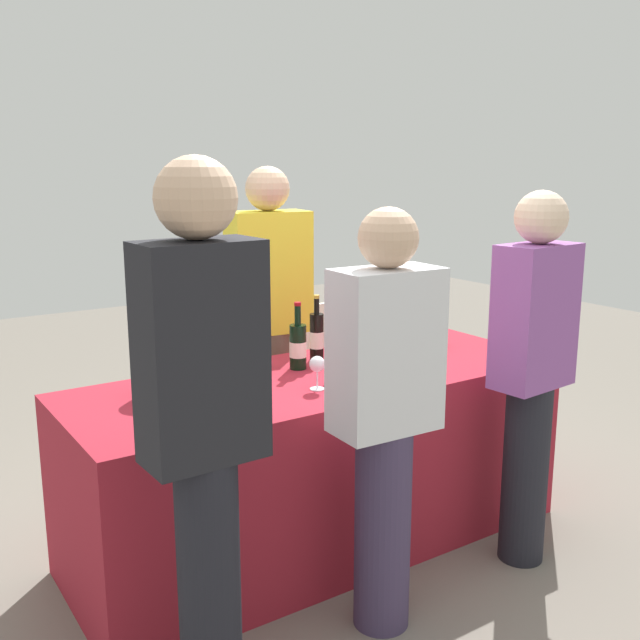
{
  "coord_description": "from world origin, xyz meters",
  "views": [
    {
      "loc": [
        -1.72,
        -2.58,
        1.72
      ],
      "look_at": [
        0.0,
        0.0,
        1.04
      ],
      "focal_mm": 41.1,
      "sensor_mm": 36.0,
      "label": 1
    }
  ],
  "objects_px": {
    "wine_bottle_0": "(235,353)",
    "guest_2": "(532,365)",
    "wine_glass_3": "(394,352)",
    "guest_0": "(204,423)",
    "wine_bottle_5": "(375,327)",
    "wine_bottle_1": "(255,349)",
    "wine_glass_1": "(317,366)",
    "guest_1": "(385,410)",
    "menu_board": "(331,370)",
    "wine_bottle_3": "(317,337)",
    "ice_bucket": "(165,368)",
    "server_pouring": "(269,316)",
    "wine_bottle_2": "(298,346)",
    "wine_glass_2": "(336,357)",
    "wine_bottle_4": "(349,335)",
    "wine_glass_0": "(216,379)",
    "wine_bottle_6": "(439,325)"
  },
  "relations": [
    {
      "from": "wine_glass_3",
      "to": "guest_0",
      "type": "distance_m",
      "value": 1.32
    },
    {
      "from": "wine_bottle_1",
      "to": "wine_glass_1",
      "type": "bearing_deg",
      "value": -75.6
    },
    {
      "from": "wine_bottle_4",
      "to": "ice_bucket",
      "type": "distance_m",
      "value": 0.95
    },
    {
      "from": "wine_bottle_4",
      "to": "guest_2",
      "type": "distance_m",
      "value": 0.87
    },
    {
      "from": "wine_glass_1",
      "to": "wine_glass_3",
      "type": "bearing_deg",
      "value": 4.22
    },
    {
      "from": "wine_bottle_1",
      "to": "wine_glass_3",
      "type": "relative_size",
      "value": 2.26
    },
    {
      "from": "wine_glass_2",
      "to": "guest_2",
      "type": "bearing_deg",
      "value": -39.57
    },
    {
      "from": "guest_2",
      "to": "wine_bottle_2",
      "type": "bearing_deg",
      "value": 126.61
    },
    {
      "from": "wine_bottle_4",
      "to": "wine_bottle_6",
      "type": "bearing_deg",
      "value": -7.7
    },
    {
      "from": "wine_glass_0",
      "to": "ice_bucket",
      "type": "bearing_deg",
      "value": 116.38
    },
    {
      "from": "wine_bottle_5",
      "to": "wine_glass_3",
      "type": "xyz_separation_m",
      "value": [
        -0.17,
        -0.34,
        -0.03
      ]
    },
    {
      "from": "ice_bucket",
      "to": "wine_bottle_5",
      "type": "bearing_deg",
      "value": 3.9
    },
    {
      "from": "wine_glass_0",
      "to": "server_pouring",
      "type": "height_order",
      "value": "server_pouring"
    },
    {
      "from": "wine_bottle_3",
      "to": "wine_bottle_4",
      "type": "height_order",
      "value": "wine_bottle_3"
    },
    {
      "from": "guest_0",
      "to": "menu_board",
      "type": "distance_m",
      "value": 2.51
    },
    {
      "from": "wine_bottle_2",
      "to": "menu_board",
      "type": "height_order",
      "value": "wine_bottle_2"
    },
    {
      "from": "ice_bucket",
      "to": "guest_0",
      "type": "relative_size",
      "value": 0.12
    },
    {
      "from": "wine_glass_2",
      "to": "guest_1",
      "type": "xyz_separation_m",
      "value": [
        -0.17,
        -0.55,
        -0.05
      ]
    },
    {
      "from": "ice_bucket",
      "to": "guest_2",
      "type": "distance_m",
      "value": 1.52
    },
    {
      "from": "wine_bottle_2",
      "to": "guest_0",
      "type": "bearing_deg",
      "value": -135.15
    },
    {
      "from": "server_pouring",
      "to": "guest_1",
      "type": "bearing_deg",
      "value": 85.03
    },
    {
      "from": "wine_bottle_6",
      "to": "guest_2",
      "type": "xyz_separation_m",
      "value": [
        -0.14,
        -0.72,
        -0.02
      ]
    },
    {
      "from": "server_pouring",
      "to": "wine_glass_2",
      "type": "bearing_deg",
      "value": 88.28
    },
    {
      "from": "guest_0",
      "to": "menu_board",
      "type": "relative_size",
      "value": 2.0
    },
    {
      "from": "wine_bottle_2",
      "to": "guest_0",
      "type": "height_order",
      "value": "guest_0"
    },
    {
      "from": "wine_bottle_3",
      "to": "menu_board",
      "type": "relative_size",
      "value": 0.36
    },
    {
      "from": "wine_glass_2",
      "to": "server_pouring",
      "type": "xyz_separation_m",
      "value": [
        0.13,
        0.8,
        0.02
      ]
    },
    {
      "from": "wine_bottle_6",
      "to": "wine_glass_3",
      "type": "distance_m",
      "value": 0.54
    },
    {
      "from": "wine_glass_1",
      "to": "server_pouring",
      "type": "relative_size",
      "value": 0.08
    },
    {
      "from": "wine_glass_1",
      "to": "wine_glass_3",
      "type": "relative_size",
      "value": 1.09
    },
    {
      "from": "wine_glass_0",
      "to": "wine_bottle_4",
      "type": "bearing_deg",
      "value": 17.77
    },
    {
      "from": "wine_bottle_0",
      "to": "guest_2",
      "type": "xyz_separation_m",
      "value": [
        0.99,
        -0.78,
        -0.02
      ]
    },
    {
      "from": "wine_bottle_5",
      "to": "guest_0",
      "type": "xyz_separation_m",
      "value": [
        -1.36,
        -0.92,
        0.06
      ]
    },
    {
      "from": "wine_bottle_5",
      "to": "wine_glass_2",
      "type": "xyz_separation_m",
      "value": [
        -0.45,
        -0.31,
        -0.02
      ]
    },
    {
      "from": "wine_bottle_1",
      "to": "wine_glass_1",
      "type": "distance_m",
      "value": 0.37
    },
    {
      "from": "wine_bottle_5",
      "to": "wine_glass_1",
      "type": "xyz_separation_m",
      "value": [
        -0.6,
        -0.38,
        -0.02
      ]
    },
    {
      "from": "ice_bucket",
      "to": "guest_1",
      "type": "bearing_deg",
      "value": -56.58
    },
    {
      "from": "wine_bottle_0",
      "to": "wine_bottle_5",
      "type": "distance_m",
      "value": 0.81
    },
    {
      "from": "wine_glass_3",
      "to": "guest_0",
      "type": "bearing_deg",
      "value": -154.11
    },
    {
      "from": "wine_bottle_1",
      "to": "guest_1",
      "type": "height_order",
      "value": "guest_1"
    },
    {
      "from": "wine_glass_3",
      "to": "wine_glass_1",
      "type": "bearing_deg",
      "value": -175.78
    },
    {
      "from": "wine_glass_2",
      "to": "wine_bottle_3",
      "type": "bearing_deg",
      "value": 71.39
    },
    {
      "from": "ice_bucket",
      "to": "server_pouring",
      "type": "relative_size",
      "value": 0.13
    },
    {
      "from": "wine_glass_2",
      "to": "wine_bottle_4",
      "type": "bearing_deg",
      "value": 45.01
    },
    {
      "from": "wine_glass_2",
      "to": "ice_bucket",
      "type": "xyz_separation_m",
      "value": [
        -0.68,
        0.23,
        0.01
      ]
    },
    {
      "from": "wine_bottle_3",
      "to": "wine_glass_1",
      "type": "bearing_deg",
      "value": -123.14
    },
    {
      "from": "wine_glass_2",
      "to": "guest_1",
      "type": "height_order",
      "value": "guest_1"
    },
    {
      "from": "wine_bottle_2",
      "to": "guest_2",
      "type": "distance_m",
      "value": 1.02
    },
    {
      "from": "wine_glass_1",
      "to": "wine_bottle_4",
      "type": "bearing_deg",
      "value": 39.32
    },
    {
      "from": "guest_1",
      "to": "menu_board",
      "type": "distance_m",
      "value": 2.0
    }
  ]
}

